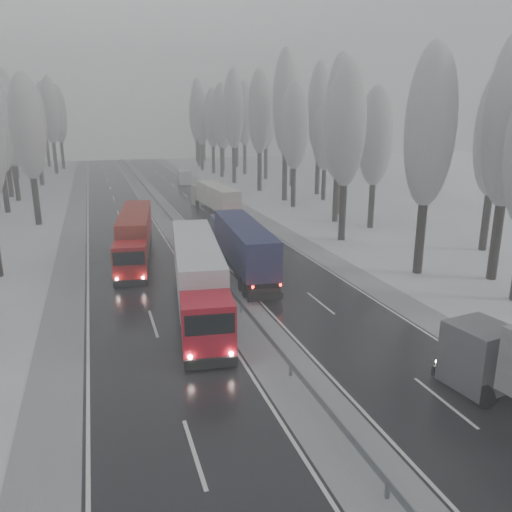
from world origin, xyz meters
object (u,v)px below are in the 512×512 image
truck_cream_box (215,197)px  truck_red_red (135,232)px  box_truck_distant (184,177)px  truck_red_white (198,272)px  truck_blue_box (241,242)px

truck_cream_box → truck_red_red: truck_red_red is taller
box_truck_distant → truck_red_white: 60.71m
truck_cream_box → box_truck_distant: 29.74m
truck_red_red → truck_blue_box: bearing=-31.3°
truck_cream_box → truck_red_red: (-10.90, -17.19, 0.08)m
box_truck_distant → truck_red_red: (-12.47, -46.87, 0.91)m
truck_blue_box → box_truck_distant: (5.07, 52.89, -0.96)m
truck_cream_box → truck_red_red: 20.36m
truck_blue_box → truck_red_red: bearing=145.3°
truck_red_white → truck_cream_box: bearing=82.3°
truck_cream_box → truck_red_white: truck_red_white is taller
truck_blue_box → truck_red_red: size_ratio=1.02×
truck_blue_box → truck_red_white: bearing=-119.9°
box_truck_distant → truck_red_red: bearing=-98.1°
truck_blue_box → truck_red_red: 9.53m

